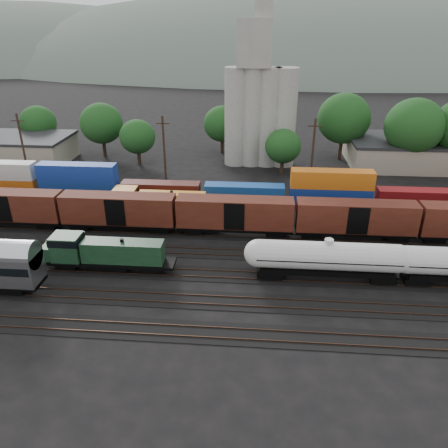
# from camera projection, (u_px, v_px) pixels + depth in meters

# --- Properties ---
(ground) EXTENTS (600.00, 600.00, 0.00)m
(ground) POSITION_uv_depth(u_px,v_px,m) (227.00, 253.00, 53.38)
(ground) COLOR black
(tracks) EXTENTS (180.00, 33.20, 0.20)m
(tracks) POSITION_uv_depth(u_px,v_px,m) (227.00, 253.00, 53.36)
(tracks) COLOR black
(tracks) RESTS_ON ground
(green_locomotive) EXTENTS (15.14, 2.67, 4.01)m
(green_locomotive) POSITION_uv_depth(u_px,v_px,m) (100.00, 252.00, 48.90)
(green_locomotive) COLOR black
(green_locomotive) RESTS_ON ground
(tank_car_a) EXTENTS (17.91, 3.21, 4.69)m
(tank_car_a) POSITION_uv_depth(u_px,v_px,m) (327.00, 258.00, 46.87)
(tank_car_a) COLOR silver
(tank_car_a) RESTS_ON ground
(orange_locomotive) EXTENTS (15.87, 2.65, 3.97)m
(orange_locomotive) POSITION_uv_depth(u_px,v_px,m) (153.00, 202.00, 62.21)
(orange_locomotive) COLOR black
(orange_locomotive) RESTS_ON ground
(boxcar_string) EXTENTS (153.60, 2.90, 4.20)m
(boxcar_string) POSITION_uv_depth(u_px,v_px,m) (295.00, 216.00, 55.93)
(boxcar_string) COLOR black
(boxcar_string) RESTS_ON ground
(container_wall) EXTENTS (165.60, 2.60, 5.80)m
(container_wall) POSITION_uv_depth(u_px,v_px,m) (250.00, 190.00, 65.55)
(container_wall) COLOR black
(container_wall) RESTS_ON ground
(grain_silo) EXTENTS (13.40, 5.00, 29.00)m
(grain_silo) POSITION_uv_depth(u_px,v_px,m) (260.00, 106.00, 80.66)
(grain_silo) COLOR #A3A196
(grain_silo) RESTS_ON ground
(industrial_sheds) EXTENTS (119.38, 17.26, 5.10)m
(industrial_sheds) POSITION_uv_depth(u_px,v_px,m) (275.00, 153.00, 83.50)
(industrial_sheds) COLOR #9E937F
(industrial_sheds) RESTS_ON ground
(tree_band) EXTENTS (164.75, 19.58, 13.32)m
(tree_band) POSITION_uv_depth(u_px,v_px,m) (280.00, 126.00, 82.89)
(tree_band) COLOR black
(tree_band) RESTS_ON ground
(utility_poles) EXTENTS (122.20, 0.36, 12.00)m
(utility_poles) POSITION_uv_depth(u_px,v_px,m) (237.00, 153.00, 70.49)
(utility_poles) COLOR black
(utility_poles) RESTS_ON ground
(distant_hills) EXTENTS (860.00, 286.00, 130.00)m
(distant_hills) POSITION_uv_depth(u_px,v_px,m) (291.00, 93.00, 294.32)
(distant_hills) COLOR #59665B
(distant_hills) RESTS_ON ground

